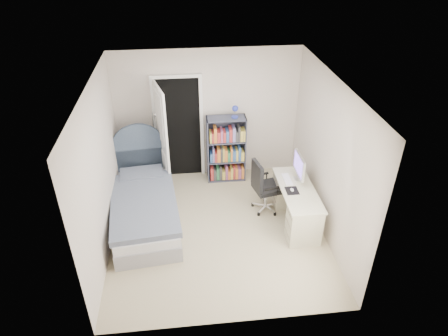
{
  "coord_description": "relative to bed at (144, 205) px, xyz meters",
  "views": [
    {
      "loc": [
        -0.45,
        -5.04,
        4.33
      ],
      "look_at": [
        0.12,
        0.12,
        1.11
      ],
      "focal_mm": 32.0,
      "sensor_mm": 36.0,
      "label": 1
    }
  ],
  "objects": [
    {
      "name": "nightstand",
      "position": [
        0.05,
        1.2,
        0.05
      ],
      "size": [
        0.36,
        0.36,
        0.54
      ],
      "color": "tan",
      "rests_on": "ground"
    },
    {
      "name": "door",
      "position": [
        0.44,
        1.1,
        0.73
      ],
      "size": [
        0.92,
        0.81,
        2.06
      ],
      "color": "black",
      "rests_on": "ground"
    },
    {
      "name": "office_chair",
      "position": [
        2.01,
        0.04,
        0.23
      ],
      "size": [
        0.52,
        0.54,
        0.97
      ],
      "color": "silver",
      "rests_on": "ground"
    },
    {
      "name": "room_shell",
      "position": [
        1.19,
        -0.42,
        0.95
      ],
      "size": [
        3.5,
        3.7,
        2.6
      ],
      "color": "tan",
      "rests_on": "ground"
    },
    {
      "name": "floor_lamp",
      "position": [
        0.2,
        1.27,
        0.27
      ],
      "size": [
        0.2,
        0.2,
        1.41
      ],
      "color": "silver",
      "rests_on": "ground"
    },
    {
      "name": "desk",
      "position": [
        2.5,
        -0.33,
        0.06
      ],
      "size": [
        0.54,
        1.36,
        1.12
      ],
      "color": "beige",
      "rests_on": "ground"
    },
    {
      "name": "bookcase",
      "position": [
        1.52,
        1.12,
        0.3
      ],
      "size": [
        0.73,
        0.31,
        1.54
      ],
      "color": "#3D4154",
      "rests_on": "ground"
    },
    {
      "name": "bed",
      "position": [
        0.0,
        0.0,
        0.0
      ],
      "size": [
        1.22,
        2.25,
        1.33
      ],
      "color": "gray",
      "rests_on": "ground"
    }
  ]
}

